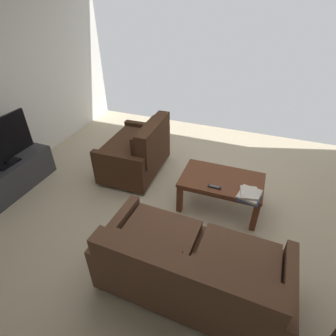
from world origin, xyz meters
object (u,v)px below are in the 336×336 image
at_px(book_stack, 249,195).
at_px(tv_remote, 215,187).
at_px(coffee_table, 221,183).
at_px(sofa_main, 190,269).
at_px(tv_stand, 13,177).
at_px(loveseat_near, 138,151).

distance_m(book_stack, tv_remote, 0.41).
height_order(coffee_table, tv_remote, tv_remote).
bearing_deg(book_stack, sofa_main, 70.05).
distance_m(tv_stand, tv_remote, 2.86).
height_order(tv_stand, book_stack, book_stack).
bearing_deg(tv_remote, tv_stand, 9.61).
bearing_deg(book_stack, loveseat_near, -19.71).
distance_m(coffee_table, tv_stand, 2.95).
xyz_separation_m(coffee_table, tv_remote, (0.05, 0.21, 0.08)).
xyz_separation_m(sofa_main, book_stack, (-0.39, -1.07, 0.15)).
xyz_separation_m(loveseat_near, tv_remote, (-1.32, 0.58, 0.10)).
distance_m(loveseat_near, coffee_table, 1.42).
relative_size(coffee_table, tv_stand, 0.84).
height_order(loveseat_near, coffee_table, loveseat_near).
distance_m(sofa_main, tv_stand, 2.90).
bearing_deg(tv_stand, coffee_table, -166.54).
xyz_separation_m(loveseat_near, coffee_table, (-1.37, 0.37, 0.01)).
distance_m(loveseat_near, book_stack, 1.84).
relative_size(coffee_table, book_stack, 3.30).
height_order(tv_stand, tv_remote, tv_remote).
bearing_deg(book_stack, tv_stand, 7.72).
bearing_deg(tv_remote, sofa_main, 91.26).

